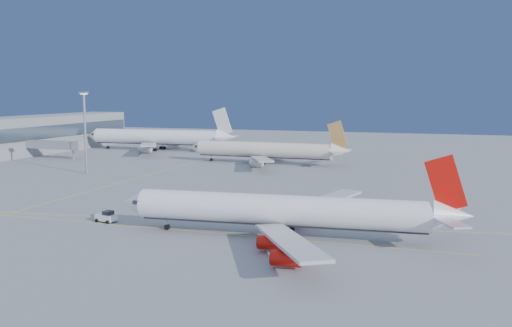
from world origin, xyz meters
The scene contains 9 objects.
ground centered at (0.00, 0.00, 0.00)m, with size 500.00×500.00×0.00m, color slate.
terminal centered at (-114.93, 85.00, 7.51)m, with size 18.40×110.00×15.00m.
jet_bridge centered at (-93.11, 72.00, 5.17)m, with size 23.60×3.60×6.90m.
taxiway_lines centered at (-14.71, 6.34, 0.01)m, with size 118.86×140.00×0.02m.
airliner_virgin centered at (19.05, -12.60, 4.51)m, with size 60.70×54.36×14.97m.
airliner_etihad centered at (-14.54, 82.94, 4.70)m, with size 59.10×54.69×15.45m.
airliner_third centered at (-71.99, 112.05, 5.60)m, with size 68.99×63.59×18.51m.
pushback_tug centered at (-16.59, -12.62, 1.04)m, with size 4.30×3.07×2.24m.
light_mast centered at (-59.38, 42.14, 14.61)m, with size 2.14×2.14×24.76m.
Camera 1 is at (44.36, -104.51, 24.61)m, focal length 40.00 mm.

